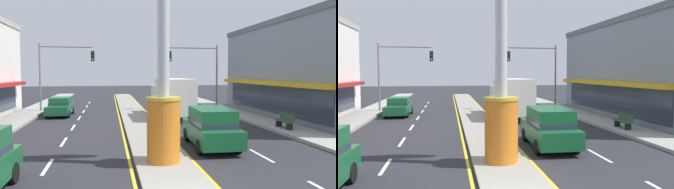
% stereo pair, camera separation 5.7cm
% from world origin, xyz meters
% --- Properties ---
extents(median_strip, '(2.19, 52.00, 0.14)m').
position_xyz_m(median_strip, '(0.00, 18.00, 0.07)').
color(median_strip, gray).
rests_on(median_strip, ground).
extents(sidewalk_left, '(2.36, 60.00, 0.18)m').
position_xyz_m(sidewalk_left, '(-8.88, 16.00, 0.09)').
color(sidewalk_left, '#9E9B93').
rests_on(sidewalk_left, ground).
extents(sidewalk_right, '(2.36, 60.00, 0.18)m').
position_xyz_m(sidewalk_right, '(8.88, 16.00, 0.09)').
color(sidewalk_right, '#9E9B93').
rests_on(sidewalk_right, ground).
extents(lane_markings, '(8.93, 52.00, 0.01)m').
position_xyz_m(lane_markings, '(0.00, 16.65, 0.00)').
color(lane_markings, silver).
rests_on(lane_markings, ground).
extents(district_sign, '(6.04, 1.35, 8.92)m').
position_xyz_m(district_sign, '(0.00, 4.19, 4.26)').
color(district_sign, orange).
rests_on(district_sign, median_strip).
extents(storefront_right, '(9.27, 18.47, 7.75)m').
position_xyz_m(storefront_right, '(14.58, 15.40, 3.87)').
color(storefront_right, gray).
rests_on(storefront_right, ground).
extents(traffic_light_left_side, '(4.86, 0.46, 6.20)m').
position_xyz_m(traffic_light_left_side, '(-6.33, 22.08, 4.25)').
color(traffic_light_left_side, slate).
rests_on(traffic_light_left_side, ground).
extents(traffic_light_right_side, '(4.86, 0.46, 6.20)m').
position_xyz_m(traffic_light_right_side, '(6.33, 21.18, 4.25)').
color(traffic_light_right_side, slate).
rests_on(traffic_light_right_side, ground).
extents(box_truck_near_right_lane, '(2.42, 6.97, 3.12)m').
position_xyz_m(box_truck_near_right_lane, '(2.80, 16.67, 1.69)').
color(box_truck_near_right_lane, silver).
rests_on(box_truck_near_right_lane, ground).
extents(suv_far_right_lane, '(2.12, 4.68, 1.90)m').
position_xyz_m(suv_far_right_lane, '(2.74, 6.71, 0.98)').
color(suv_far_right_lane, '#14562D').
rests_on(suv_far_right_lane, ground).
extents(sedan_near_left_lane, '(1.89, 4.33, 1.53)m').
position_xyz_m(sedan_near_left_lane, '(-6.04, 19.62, 0.79)').
color(sedan_near_left_lane, '#14562D').
rests_on(sedan_near_left_lane, ground).
extents(street_bench, '(0.48, 1.60, 0.88)m').
position_xyz_m(street_bench, '(8.56, 9.91, 0.65)').
color(street_bench, '#2D4C33').
rests_on(street_bench, sidewalk_right).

